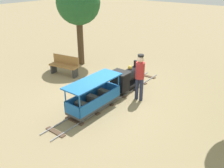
{
  "coord_description": "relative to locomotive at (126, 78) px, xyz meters",
  "views": [
    {
      "loc": [
        4.57,
        -5.88,
        3.96
      ],
      "look_at": [
        0.0,
        -0.01,
        0.55
      ],
      "focal_mm": 38.73,
      "sensor_mm": 36.0,
      "label": 1
    }
  ],
  "objects": [
    {
      "name": "locomotive",
      "position": [
        0.0,
        0.0,
        0.0
      ],
      "size": [
        0.64,
        1.45,
        0.96
      ],
      "color": "black",
      "rests_on": "ground_plane"
    },
    {
      "name": "passenger_car",
      "position": [
        0.0,
        -1.77,
        -0.06
      ],
      "size": [
        0.74,
        2.0,
        0.97
      ],
      "color": "#3F3F3F",
      "rests_on": "ground_plane"
    },
    {
      "name": "park_bench",
      "position": [
        -2.93,
        -0.36,
        -0.07
      ],
      "size": [
        1.35,
        0.64,
        0.82
      ],
      "color": "olive",
      "rests_on": "ground_plane"
    },
    {
      "name": "track",
      "position": [
        0.0,
        -0.87,
        -0.47
      ],
      "size": [
        0.68,
        5.7,
        0.04
      ],
      "color": "gray",
      "rests_on": "ground_plane"
    },
    {
      "name": "conductor_person",
      "position": [
        0.78,
        -0.34,
        0.47
      ],
      "size": [
        0.3,
        0.3,
        1.62
      ],
      "color": "#282D47",
      "rests_on": "ground_plane"
    },
    {
      "name": "oak_tree_near",
      "position": [
        -3.34,
        1.05,
        2.3
      ],
      "size": [
        1.93,
        1.93,
        3.79
      ],
      "color": "#4C3823",
      "rests_on": "ground_plane"
    },
    {
      "name": "ground_plane",
      "position": [
        0.0,
        -0.84,
        -0.48
      ],
      "size": [
        60.0,
        60.0,
        0.0
      ],
      "primitive_type": "plane",
      "color": "#8C7A56"
    }
  ]
}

